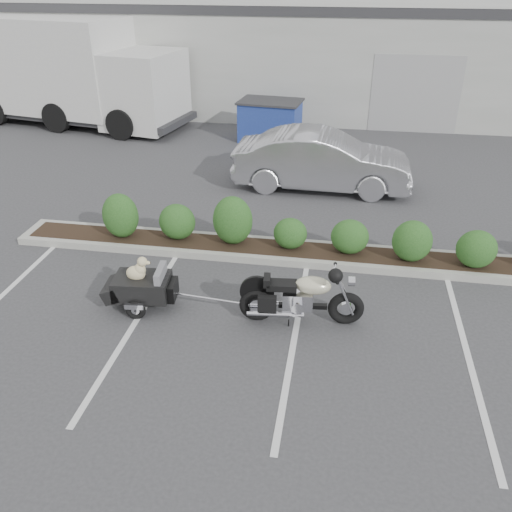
% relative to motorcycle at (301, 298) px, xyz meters
% --- Properties ---
extents(ground, '(90.00, 90.00, 0.00)m').
position_rel_motorcycle_xyz_m(ground, '(-1.25, 0.10, -0.48)').
color(ground, '#38383A').
rests_on(ground, ground).
extents(planter_kerb, '(12.00, 1.00, 0.15)m').
position_rel_motorcycle_xyz_m(planter_kerb, '(-0.25, 2.30, -0.40)').
color(planter_kerb, '#9E9E93').
rests_on(planter_kerb, ground).
extents(building, '(26.00, 10.00, 4.00)m').
position_rel_motorcycle_xyz_m(building, '(-1.25, 17.10, 1.52)').
color(building, '#9EA099').
rests_on(building, ground).
extents(motorcycle, '(2.09, 0.75, 1.20)m').
position_rel_motorcycle_xyz_m(motorcycle, '(0.00, 0.00, 0.00)').
color(motorcycle, black).
rests_on(motorcycle, ground).
extents(pet_trailer, '(1.68, 0.94, 0.99)m').
position_rel_motorcycle_xyz_m(pet_trailer, '(-2.78, 0.02, -0.06)').
color(pet_trailer, black).
rests_on(pet_trailer, ground).
extents(sedan, '(4.62, 1.67, 1.52)m').
position_rel_motorcycle_xyz_m(sedan, '(-0.05, 6.20, 0.28)').
color(sedan, '#B9B8C0').
rests_on(sedan, ground).
extents(dumpster, '(2.16, 1.60, 1.33)m').
position_rel_motorcycle_xyz_m(dumpster, '(-2.02, 10.27, 0.19)').
color(dumpster, navy).
rests_on(dumpster, ground).
extents(delivery_truck, '(8.32, 4.04, 3.65)m').
position_rel_motorcycle_xyz_m(delivery_truck, '(-9.13, 11.21, 1.28)').
color(delivery_truck, silver).
rests_on(delivery_truck, ground).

